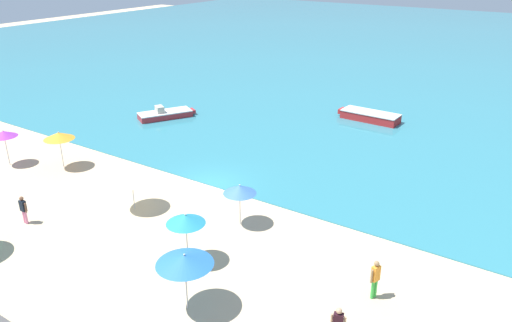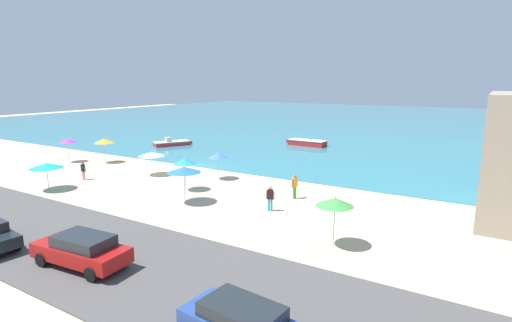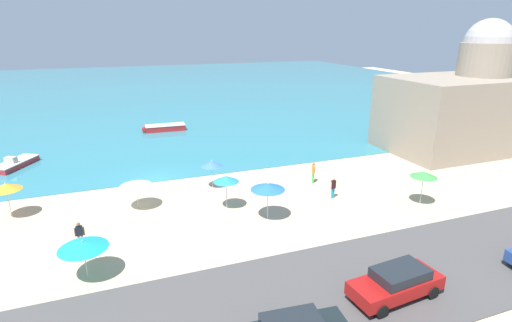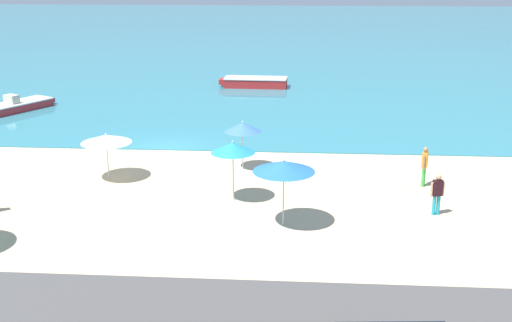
{
  "view_description": "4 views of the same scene",
  "coord_description": "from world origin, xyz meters",
  "px_view_note": "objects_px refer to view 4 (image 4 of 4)",
  "views": [
    {
      "loc": [
        17.78,
        -21.59,
        13.46
      ],
      "look_at": [
        2.93,
        0.8,
        2.06
      ],
      "focal_mm": 35.0,
      "sensor_mm": 36.0,
      "label": 1
    },
    {
      "loc": [
        24.42,
        -29.6,
        8.26
      ],
      "look_at": [
        7.17,
        -1.28,
        1.61
      ],
      "focal_mm": 28.0,
      "sensor_mm": 36.0,
      "label": 2
    },
    {
      "loc": [
        -2.86,
        -32.14,
        12.33
      ],
      "look_at": [
        8.25,
        -2.33,
        1.67
      ],
      "focal_mm": 28.0,
      "sensor_mm": 36.0,
      "label": 3
    },
    {
      "loc": [
        6.93,
        -31.81,
        9.57
      ],
      "look_at": [
        5.07,
        -4.75,
        1.02
      ],
      "focal_mm": 45.0,
      "sensor_mm": 36.0,
      "label": 4
    }
  ],
  "objects_px": {
    "beach_umbrella_4": "(243,127)",
    "beach_umbrella_7": "(284,166)",
    "beach_umbrella_1": "(106,139)",
    "bather_2": "(425,164)",
    "beach_umbrella_2": "(233,148)",
    "skiff_nearshore": "(19,105)",
    "bather_0": "(437,192)",
    "skiff_offshore": "(255,82)"
  },
  "relations": [
    {
      "from": "beach_umbrella_2",
      "to": "beach_umbrella_4",
      "type": "distance_m",
      "value": 4.19
    },
    {
      "from": "bather_2",
      "to": "skiff_nearshore",
      "type": "height_order",
      "value": "bather_2"
    },
    {
      "from": "bather_0",
      "to": "skiff_offshore",
      "type": "height_order",
      "value": "bather_0"
    },
    {
      "from": "skiff_nearshore",
      "to": "beach_umbrella_4",
      "type": "bearing_deg",
      "value": -35.31
    },
    {
      "from": "beach_umbrella_1",
      "to": "beach_umbrella_7",
      "type": "xyz_separation_m",
      "value": [
        8.09,
        -4.83,
        0.45
      ]
    },
    {
      "from": "beach_umbrella_7",
      "to": "skiff_offshore",
      "type": "relative_size",
      "value": 0.49
    },
    {
      "from": "bather_0",
      "to": "bather_2",
      "type": "relative_size",
      "value": 0.93
    },
    {
      "from": "beach_umbrella_4",
      "to": "beach_umbrella_7",
      "type": "bearing_deg",
      "value": -72.51
    },
    {
      "from": "beach_umbrella_2",
      "to": "bather_2",
      "type": "bearing_deg",
      "value": 15.81
    },
    {
      "from": "bather_2",
      "to": "bather_0",
      "type": "bearing_deg",
      "value": -91.9
    },
    {
      "from": "beach_umbrella_2",
      "to": "skiff_nearshore",
      "type": "bearing_deg",
      "value": 135.77
    },
    {
      "from": "beach_umbrella_1",
      "to": "beach_umbrella_2",
      "type": "height_order",
      "value": "beach_umbrella_2"
    },
    {
      "from": "beach_umbrella_2",
      "to": "skiff_offshore",
      "type": "relative_size",
      "value": 0.48
    },
    {
      "from": "beach_umbrella_7",
      "to": "skiff_offshore",
      "type": "xyz_separation_m",
      "value": [
        -2.98,
        27.01,
        -1.91
      ]
    },
    {
      "from": "beach_umbrella_1",
      "to": "bather_0",
      "type": "height_order",
      "value": "beach_umbrella_1"
    },
    {
      "from": "bather_0",
      "to": "beach_umbrella_2",
      "type": "bearing_deg",
      "value": 172.63
    },
    {
      "from": "beach_umbrella_1",
      "to": "bather_2",
      "type": "xyz_separation_m",
      "value": [
        14.14,
        -0.0,
        -0.88
      ]
    },
    {
      "from": "beach_umbrella_2",
      "to": "beach_umbrella_7",
      "type": "distance_m",
      "value": 3.3
    },
    {
      "from": "beach_umbrella_1",
      "to": "beach_umbrella_4",
      "type": "bearing_deg",
      "value": 17.33
    },
    {
      "from": "beach_umbrella_4",
      "to": "bather_2",
      "type": "height_order",
      "value": "beach_umbrella_4"
    },
    {
      "from": "beach_umbrella_7",
      "to": "bather_2",
      "type": "distance_m",
      "value": 7.85
    },
    {
      "from": "beach_umbrella_4",
      "to": "beach_umbrella_7",
      "type": "relative_size",
      "value": 0.9
    },
    {
      "from": "beach_umbrella_2",
      "to": "beach_umbrella_4",
      "type": "xyz_separation_m",
      "value": [
        0.02,
        4.18,
        -0.22
      ]
    },
    {
      "from": "beach_umbrella_4",
      "to": "bather_0",
      "type": "bearing_deg",
      "value": -33.01
    },
    {
      "from": "beach_umbrella_2",
      "to": "skiff_offshore",
      "type": "height_order",
      "value": "beach_umbrella_2"
    },
    {
      "from": "bather_2",
      "to": "skiff_nearshore",
      "type": "xyz_separation_m",
      "value": [
        -24.02,
        13.1,
        -0.64
      ]
    },
    {
      "from": "beach_umbrella_1",
      "to": "skiff_offshore",
      "type": "bearing_deg",
      "value": 77.03
    },
    {
      "from": "beach_umbrella_7",
      "to": "bather_0",
      "type": "bearing_deg",
      "value": 13.89
    },
    {
      "from": "beach_umbrella_2",
      "to": "beach_umbrella_4",
      "type": "height_order",
      "value": "beach_umbrella_2"
    },
    {
      "from": "beach_umbrella_1",
      "to": "beach_umbrella_7",
      "type": "relative_size",
      "value": 0.87
    },
    {
      "from": "beach_umbrella_1",
      "to": "bather_2",
      "type": "height_order",
      "value": "beach_umbrella_1"
    },
    {
      "from": "bather_2",
      "to": "skiff_offshore",
      "type": "xyz_separation_m",
      "value": [
        -9.03,
        22.18,
        -0.59
      ]
    },
    {
      "from": "skiff_nearshore",
      "to": "bather_0",
      "type": "bearing_deg",
      "value": -34.55
    },
    {
      "from": "beach_umbrella_4",
      "to": "skiff_offshore",
      "type": "distance_m",
      "value": 20.4
    },
    {
      "from": "beach_umbrella_7",
      "to": "bather_0",
      "type": "xyz_separation_m",
      "value": [
        5.94,
        1.47,
        -1.4
      ]
    },
    {
      "from": "beach_umbrella_4",
      "to": "bather_2",
      "type": "bearing_deg",
      "value": -12.89
    },
    {
      "from": "beach_umbrella_7",
      "to": "bather_2",
      "type": "height_order",
      "value": "beach_umbrella_7"
    },
    {
      "from": "beach_umbrella_1",
      "to": "bather_0",
      "type": "xyz_separation_m",
      "value": [
        14.03,
        -3.36,
        -0.95
      ]
    },
    {
      "from": "bather_2",
      "to": "skiff_nearshore",
      "type": "distance_m",
      "value": 27.37
    },
    {
      "from": "bather_0",
      "to": "skiff_offshore",
      "type": "bearing_deg",
      "value": 109.24
    },
    {
      "from": "beach_umbrella_4",
      "to": "beach_umbrella_7",
      "type": "distance_m",
      "value": 7.03
    },
    {
      "from": "beach_umbrella_2",
      "to": "beach_umbrella_4",
      "type": "bearing_deg",
      "value": 89.66
    }
  ]
}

